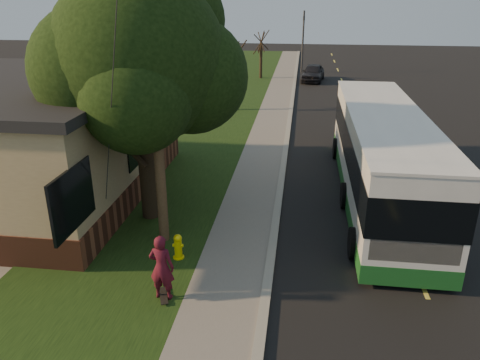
# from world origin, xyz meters

# --- Properties ---
(ground) EXTENTS (120.00, 120.00, 0.00)m
(ground) POSITION_xyz_m (0.00, 0.00, 0.00)
(ground) COLOR black
(ground) RESTS_ON ground
(road) EXTENTS (8.00, 80.00, 0.01)m
(road) POSITION_xyz_m (4.00, 10.00, 0.01)
(road) COLOR black
(road) RESTS_ON ground
(curb) EXTENTS (0.25, 80.00, 0.12)m
(curb) POSITION_xyz_m (0.00, 10.00, 0.06)
(curb) COLOR gray
(curb) RESTS_ON ground
(sidewalk) EXTENTS (2.00, 80.00, 0.08)m
(sidewalk) POSITION_xyz_m (-1.00, 10.00, 0.04)
(sidewalk) COLOR slate
(sidewalk) RESTS_ON ground
(grass_verge) EXTENTS (5.00, 80.00, 0.07)m
(grass_verge) POSITION_xyz_m (-4.50, 10.00, 0.04)
(grass_verge) COLOR black
(grass_verge) RESTS_ON ground
(building_lot) EXTENTS (15.00, 80.00, 0.04)m
(building_lot) POSITION_xyz_m (-14.50, 10.00, 0.02)
(building_lot) COLOR slate
(building_lot) RESTS_ON ground
(fire_hydrant) EXTENTS (0.32, 0.32, 0.74)m
(fire_hydrant) POSITION_xyz_m (-2.60, 0.00, 0.43)
(fire_hydrant) COLOR yellow
(fire_hydrant) RESTS_ON grass_verge
(utility_pole) EXTENTS (2.86, 3.21, 9.07)m
(utility_pole) POSITION_xyz_m (-3.31, 0.99, 4.63)
(utility_pole) COLOR #473321
(utility_pole) RESTS_ON ground
(leafy_tree) EXTENTS (6.30, 6.00, 7.80)m
(leafy_tree) POSITION_xyz_m (-4.17, 2.65, 5.17)
(leafy_tree) COLOR black
(leafy_tree) RESTS_ON grass_verge
(bare_tree_near) EXTENTS (1.38, 1.21, 4.31)m
(bare_tree_near) POSITION_xyz_m (-3.50, 18.00, 2.15)
(bare_tree_near) COLOR black
(bare_tree_near) RESTS_ON grass_verge
(bare_tree_far) EXTENTS (1.38, 1.21, 4.03)m
(bare_tree_far) POSITION_xyz_m (-3.00, 30.00, 2.00)
(bare_tree_far) COLOR black
(bare_tree_far) RESTS_ON grass_verge
(traffic_signal) EXTENTS (0.18, 0.22, 5.50)m
(traffic_signal) POSITION_xyz_m (0.50, 34.00, 3.16)
(traffic_signal) COLOR #2D2D30
(traffic_signal) RESTS_ON ground
(transit_bus) EXTENTS (2.76, 11.96, 3.24)m
(transit_bus) POSITION_xyz_m (3.57, 5.16, 1.73)
(transit_bus) COLOR silver
(transit_bus) RESTS_ON ground
(skateboarder) EXTENTS (0.66, 0.46, 1.71)m
(skateboarder) POSITION_xyz_m (-2.50, -1.84, 0.93)
(skateboarder) COLOR #4B0F1E
(skateboarder) RESTS_ON grass_verge
(skateboard_main) EXTENTS (0.43, 0.74, 0.07)m
(skateboard_main) POSITION_xyz_m (-2.50, -1.87, 0.12)
(skateboard_main) COLOR black
(skateboard_main) RESTS_ON grass_verge
(dumpster) EXTENTS (1.42, 1.14, 1.23)m
(dumpster) POSITION_xyz_m (-8.76, 5.22, 0.66)
(dumpster) COLOR black
(dumpster) RESTS_ON building_lot
(distant_car) EXTENTS (2.20, 4.34, 1.42)m
(distant_car) POSITION_xyz_m (1.50, 29.42, 0.71)
(distant_car) COLOR black
(distant_car) RESTS_ON ground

